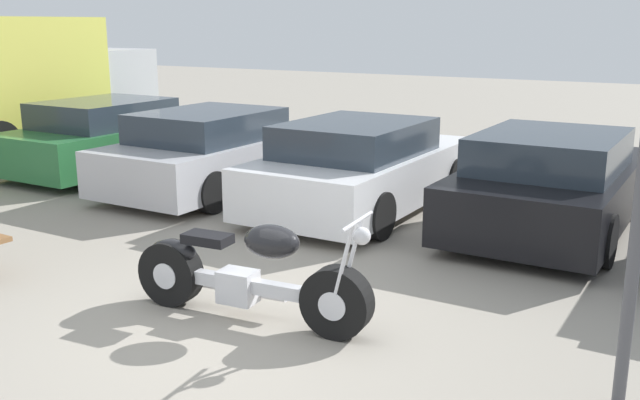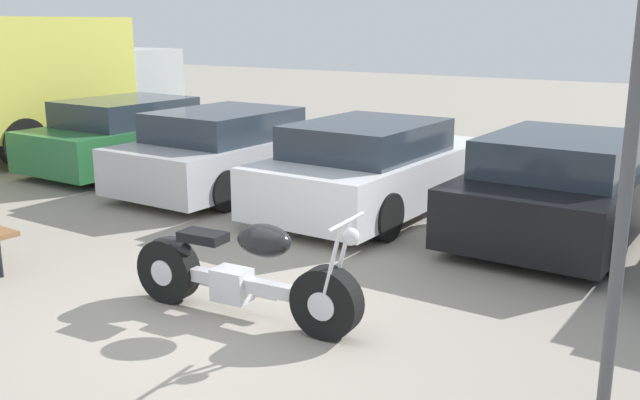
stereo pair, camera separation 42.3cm
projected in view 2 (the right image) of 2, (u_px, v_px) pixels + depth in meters
The scene contains 8 objects.
ground_plane at pixel (217, 331), 6.22m from camera, with size 60.00×60.00×0.00m, color gray.
motorcycle at pixel (241, 273), 6.42m from camera, with size 2.35×0.62×1.06m.
parked_car_green at pixel (135, 135), 13.11m from camera, with size 1.96×4.11×1.29m.
parked_car_silver at pixel (233, 151), 11.49m from camera, with size 1.96×4.11×1.29m.
parked_car_white at pixel (374, 168), 10.14m from camera, with size 1.96×4.11×1.29m.
parked_car_black at pixel (564, 186), 8.99m from camera, with size 1.96×4.11×1.29m.
delivery_truck at pixel (39, 79), 14.37m from camera, with size 2.36×5.63×2.73m.
lamp_post at pixel (639, 67), 4.33m from camera, with size 0.30×0.30×3.30m.
Camera 2 is at (3.97, -4.27, 2.61)m, focal length 40.00 mm.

